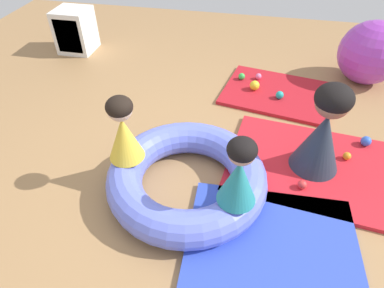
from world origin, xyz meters
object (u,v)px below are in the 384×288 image
at_px(play_ball_green, 242,76).
at_px(exercise_ball_large, 371,53).
at_px(adult_seated, 324,130).
at_px(storage_cube, 75,31).
at_px(play_ball_red, 302,185).
at_px(play_ball_orange, 347,156).
at_px(play_ball_blue, 366,141).
at_px(play_ball_yellow, 255,85).
at_px(play_ball_pink, 258,76).
at_px(child_in_teal, 239,172).
at_px(child_in_yellow, 123,129).
at_px(play_ball_teal, 280,95).
at_px(inflatable_cushion, 187,177).

bearing_deg(play_ball_green, exercise_ball_large, 13.48).
distance_m(adult_seated, storage_cube, 3.51).
bearing_deg(play_ball_red, play_ball_green, 111.19).
xyz_separation_m(play_ball_orange, exercise_ball_large, (0.39, 1.54, 0.28)).
bearing_deg(exercise_ball_large, play_ball_blue, -98.37).
relative_size(play_ball_red, play_ball_yellow, 0.67).
bearing_deg(play_ball_pink, exercise_ball_large, 13.47).
bearing_deg(play_ball_blue, play_ball_pink, 135.31).
height_order(play_ball_red, storage_cube, storage_cube).
height_order(child_in_teal, play_ball_orange, child_in_teal).
height_order(child_in_yellow, storage_cube, child_in_yellow).
height_order(child_in_yellow, play_ball_teal, child_in_yellow).
height_order(inflatable_cushion, adult_seated, adult_seated).
distance_m(play_ball_pink, play_ball_blue, 1.45).
bearing_deg(child_in_yellow, play_ball_blue, 5.74).
relative_size(child_in_teal, play_ball_yellow, 4.80).
bearing_deg(exercise_ball_large, play_ball_orange, -104.11).
height_order(play_ball_blue, play_ball_teal, play_ball_blue).
bearing_deg(play_ball_teal, play_ball_yellow, 155.43).
bearing_deg(child_in_teal, child_in_yellow, 36.01).
bearing_deg(child_in_yellow, inflatable_cushion, -17.26).
bearing_deg(play_ball_pink, child_in_yellow, -117.21).
xyz_separation_m(inflatable_cushion, play_ball_red, (0.90, 0.16, -0.06)).
height_order(inflatable_cushion, play_ball_teal, inflatable_cushion).
xyz_separation_m(adult_seated, play_ball_red, (-0.10, -0.29, -0.35)).
distance_m(play_ball_green, play_ball_orange, 1.58).
distance_m(inflatable_cushion, storage_cube, 3.00).
distance_m(child_in_teal, storage_cube, 3.47).
height_order(play_ball_yellow, play_ball_orange, play_ball_yellow).
xyz_separation_m(child_in_yellow, play_ball_blue, (1.97, 0.82, -0.45)).
bearing_deg(adult_seated, play_ball_blue, 53.37).
relative_size(inflatable_cushion, play_ball_orange, 18.15).
bearing_deg(play_ball_yellow, play_ball_orange, -49.10).
bearing_deg(play_ball_green, play_ball_red, -68.81).
height_order(play_ball_pink, play_ball_teal, play_ball_teal).
relative_size(child_in_yellow, child_in_teal, 1.03).
bearing_deg(inflatable_cushion, adult_seated, 24.25).
relative_size(play_ball_yellow, play_ball_blue, 1.19).
height_order(child_in_teal, adult_seated, adult_seated).
height_order(adult_seated, play_ball_teal, adult_seated).
height_order(child_in_yellow, play_ball_orange, child_in_yellow).
bearing_deg(play_ball_orange, exercise_ball_large, 75.89).
bearing_deg(storage_cube, play_ball_orange, -25.78).
bearing_deg(play_ball_blue, adult_seated, -142.88).
bearing_deg(play_ball_red, play_ball_orange, 47.06).
bearing_deg(play_ball_green, storage_cube, 169.92).
relative_size(play_ball_green, play_ball_orange, 1.13).
bearing_deg(adult_seated, exercise_ball_large, 84.18).
xyz_separation_m(play_ball_red, play_ball_teal, (-0.19, 1.30, 0.01)).
bearing_deg(play_ball_red, adult_seated, 70.19).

